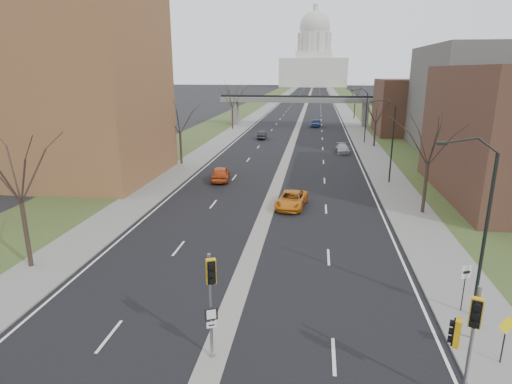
% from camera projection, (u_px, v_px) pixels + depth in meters
% --- Properties ---
extents(ground, '(700.00, 700.00, 0.00)m').
position_uv_depth(ground, '(206.00, 378.00, 16.72)').
color(ground, black).
rests_on(ground, ground).
extents(road_surface, '(20.00, 600.00, 0.01)m').
position_uv_depth(road_surface, '(307.00, 103.00, 159.56)').
color(road_surface, black).
rests_on(road_surface, ground).
extents(median_strip, '(1.20, 600.00, 0.02)m').
position_uv_depth(median_strip, '(307.00, 103.00, 159.56)').
color(median_strip, gray).
rests_on(median_strip, ground).
extents(sidewalk_right, '(4.00, 600.00, 0.12)m').
position_uv_depth(sidewalk_right, '(339.00, 103.00, 157.93)').
color(sidewalk_right, gray).
rests_on(sidewalk_right, ground).
extents(sidewalk_left, '(4.00, 600.00, 0.12)m').
position_uv_depth(sidewalk_left, '(275.00, 102.00, 161.16)').
color(sidewalk_left, gray).
rests_on(sidewalk_left, ground).
extents(grass_verge_right, '(8.00, 600.00, 0.10)m').
position_uv_depth(grass_verge_right, '(356.00, 103.00, 157.13)').
color(grass_verge_right, '#354922').
rests_on(grass_verge_right, ground).
extents(grass_verge_left, '(8.00, 600.00, 0.10)m').
position_uv_depth(grass_verge_left, '(259.00, 102.00, 161.97)').
color(grass_verge_left, '#354922').
rests_on(grass_verge_left, ground).
extents(apartment_building, '(25.00, 16.00, 22.00)m').
position_uv_depth(apartment_building, '(37.00, 76.00, 45.77)').
color(apartment_building, brown).
rests_on(apartment_building, ground).
extents(commercial_block_mid, '(18.00, 22.00, 15.00)m').
position_uv_depth(commercial_block_mid, '(489.00, 100.00, 60.42)').
color(commercial_block_mid, '#5A5852').
rests_on(commercial_block_mid, ground).
extents(commercial_block_far, '(14.00, 14.00, 10.00)m').
position_uv_depth(commercial_block_far, '(416.00, 107.00, 79.05)').
color(commercial_block_far, '#523426').
rests_on(commercial_block_far, ground).
extents(pedestrian_bridge, '(34.00, 3.00, 6.45)m').
position_uv_depth(pedestrian_bridge, '(299.00, 103.00, 91.57)').
color(pedestrian_bridge, slate).
rests_on(pedestrian_bridge, ground).
extents(capitol, '(48.00, 42.00, 55.75)m').
position_uv_depth(capitol, '(314.00, 61.00, 316.34)').
color(capitol, beige).
rests_on(capitol, ground).
extents(streetlight_near, '(2.61, 0.20, 8.70)m').
position_uv_depth(streetlight_near, '(475.00, 178.00, 19.05)').
color(streetlight_near, black).
rests_on(streetlight_near, sidewalk_right).
extents(streetlight_mid, '(2.61, 0.20, 8.70)m').
position_uv_depth(streetlight_mid, '(386.00, 117.00, 43.81)').
color(streetlight_mid, black).
rests_on(streetlight_mid, sidewalk_right).
extents(streetlight_far, '(2.61, 0.20, 8.70)m').
position_uv_depth(streetlight_far, '(362.00, 100.00, 68.57)').
color(streetlight_far, black).
rests_on(streetlight_far, sidewalk_right).
extents(tree_left_a, '(7.20, 7.20, 9.40)m').
position_uv_depth(tree_left_a, '(15.00, 161.00, 24.27)').
color(tree_left_a, '#382B21').
rests_on(tree_left_a, sidewalk_left).
extents(tree_left_b, '(6.75, 6.75, 8.81)m').
position_uv_depth(tree_left_b, '(179.00, 115.00, 52.95)').
color(tree_left_b, '#382B21').
rests_on(tree_left_b, sidewalk_left).
extents(tree_left_c, '(7.65, 7.65, 9.99)m').
position_uv_depth(tree_left_c, '(232.00, 94.00, 85.10)').
color(tree_left_c, '#382B21').
rests_on(tree_left_c, sidewalk_left).
extents(tree_right_a, '(7.20, 7.20, 9.40)m').
position_uv_depth(tree_right_a, '(431.00, 135.00, 34.11)').
color(tree_right_a, '#382B21').
rests_on(tree_right_a, sidewalk_right).
extents(tree_right_b, '(6.30, 6.30, 8.22)m').
position_uv_depth(tree_right_b, '(377.00, 109.00, 65.75)').
color(tree_right_b, '#382B21').
rests_on(tree_right_b, sidewalk_right).
extents(tree_right_c, '(7.65, 7.65, 9.99)m').
position_uv_depth(tree_right_c, '(356.00, 90.00, 103.51)').
color(tree_right_c, '#382B21').
rests_on(tree_right_c, sidewalk_right).
extents(signal_pole_median, '(0.67, 0.78, 4.67)m').
position_uv_depth(signal_pole_median, '(211.00, 290.00, 16.84)').
color(signal_pole_median, gray).
rests_on(signal_pole_median, ground).
extents(signal_pole_right, '(0.79, 1.08, 4.73)m').
position_uv_depth(signal_pole_right, '(467.00, 331.00, 14.45)').
color(signal_pole_right, gray).
rests_on(signal_pole_right, ground).
extents(speed_limit_sign, '(0.50, 0.21, 2.42)m').
position_uv_depth(speed_limit_sign, '(465.00, 280.00, 20.75)').
color(speed_limit_sign, black).
rests_on(speed_limit_sign, sidewalk_right).
extents(warning_sign, '(0.79, 0.36, 2.17)m').
position_uv_depth(warning_sign, '(505.00, 332.00, 17.04)').
color(warning_sign, black).
rests_on(warning_sign, sidewalk_right).
extents(car_left_near, '(2.47, 4.86, 1.59)m').
position_uv_depth(car_left_near, '(221.00, 174.00, 46.41)').
color(car_left_near, '#BD4215').
rests_on(car_left_near, ground).
extents(car_left_far, '(1.44, 3.99, 1.31)m').
position_uv_depth(car_left_far, '(262.00, 135.00, 74.82)').
color(car_left_far, black).
rests_on(car_left_far, ground).
extents(car_right_near, '(2.91, 5.20, 1.37)m').
position_uv_depth(car_right_near, '(292.00, 200.00, 37.41)').
color(car_right_near, orange).
rests_on(car_right_near, ground).
extents(car_right_mid, '(1.97, 4.38, 1.25)m').
position_uv_depth(car_right_mid, '(342.00, 148.00, 62.23)').
color(car_right_mid, '#9D9CA4').
rests_on(car_right_mid, ground).
extents(car_right_far, '(2.27, 4.80, 1.59)m').
position_uv_depth(car_right_far, '(316.00, 123.00, 91.11)').
color(car_right_far, navy).
rests_on(car_right_far, ground).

